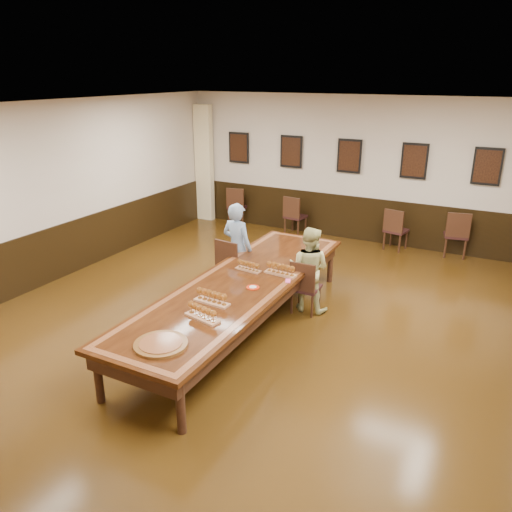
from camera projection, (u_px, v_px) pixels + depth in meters
The scene contains 23 objects.
floor at pixel (241, 329), 7.55m from camera, with size 8.00×10.00×0.02m, color black.
ceiling at pixel (238, 107), 6.43m from camera, with size 8.00×10.00×0.02m, color white.
wall_back at pixel (349, 169), 11.15m from camera, with size 8.00×0.02×3.20m, color beige.
wall_left at pixel (40, 196), 8.73m from camera, with size 0.02×10.00×3.20m, color beige.
chair_man at pixel (234, 265), 8.63m from camera, with size 0.46×0.51×0.99m, color black, non-canonical shape.
chair_woman at pixel (306, 286), 7.93m from camera, with size 0.42×0.45×0.89m, color black, non-canonical shape.
spare_chair_a at pixel (238, 205), 12.59m from camera, with size 0.45×0.49×0.95m, color black, non-canonical shape.
spare_chair_b at pixel (296, 215), 11.76m from camera, with size 0.44×0.48×0.93m, color black, non-canonical shape.
spare_chair_c at pixel (396, 229), 10.75m from camera, with size 0.43×0.47×0.92m, color black, non-canonical shape.
spare_chair_d at pixel (456, 234), 10.34m from camera, with size 0.46×0.50×0.98m, color black, non-canonical shape.
person_man at pixel (237, 248), 8.61m from camera, with size 0.58×0.38×1.58m, color teal.
person_woman at pixel (309, 269), 7.92m from camera, with size 0.69×0.54×1.39m, color #CAC67E.
pink_phone at pixel (288, 281), 7.32m from camera, with size 0.07×0.14×0.01m, color #F652A2.
curtain at pixel (204, 164), 12.68m from camera, with size 0.45×0.18×2.90m, color beige.
wainscoting at pixel (240, 298), 7.37m from camera, with size 8.00×10.00×1.00m.
conference_table at pixel (240, 291), 7.33m from camera, with size 1.40×5.00×0.76m.
posters at pixel (349, 156), 10.99m from camera, with size 6.14×0.04×0.74m.
flight_a at pixel (248, 266), 7.69m from camera, with size 0.43×0.17×0.16m.
flight_b at pixel (281, 270), 7.52m from camera, with size 0.51×0.19×0.19m.
flight_c at pixel (212, 297), 6.59m from camera, with size 0.52×0.19×0.19m.
flight_d at pixel (202, 313), 6.17m from camera, with size 0.52×0.26×0.19m.
red_plate_grp at pixel (253, 288), 7.09m from camera, with size 0.19×0.19×0.02m.
carved_platter at pixel (161, 344), 5.58m from camera, with size 0.63×0.63×0.05m.
Camera 1 is at (3.31, -5.83, 3.64)m, focal length 35.00 mm.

